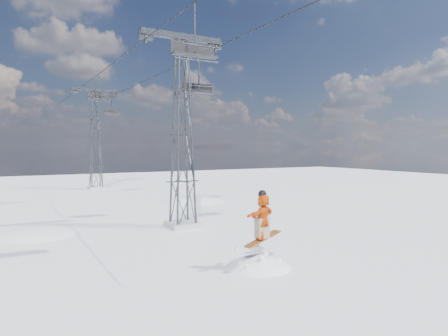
# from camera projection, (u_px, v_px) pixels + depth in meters

# --- Properties ---
(ground) EXTENTS (120.00, 120.00, 0.00)m
(ground) POSITION_uv_depth(u_px,v_px,m) (242.00, 263.00, 16.56)
(ground) COLOR white
(ground) RESTS_ON ground
(snow_terrain) EXTENTS (39.00, 37.00, 22.00)m
(snow_terrain) POSITION_uv_depth(u_px,v_px,m) (59.00, 320.00, 33.26)
(snow_terrain) COLOR white
(snow_terrain) RESTS_ON ground
(lift_tower_near) EXTENTS (5.20, 1.80, 11.43)m
(lift_tower_near) POSITION_uv_depth(u_px,v_px,m) (182.00, 136.00, 23.64)
(lift_tower_near) COLOR #999999
(lift_tower_near) RESTS_ON ground
(lift_tower_far) EXTENTS (5.20, 1.80, 11.43)m
(lift_tower_far) POSITION_uv_depth(u_px,v_px,m) (95.00, 141.00, 45.43)
(lift_tower_far) COLOR #999999
(lift_tower_far) RESTS_ON ground
(haul_cables) EXTENTS (4.46, 51.00, 0.06)m
(haul_cables) POSITION_uv_depth(u_px,v_px,m) (128.00, 75.00, 33.38)
(haul_cables) COLOR black
(haul_cables) RESTS_ON ground
(snowboarder_jump) EXTENTS (4.40, 4.40, 7.07)m
(snowboarder_jump) POSITION_uv_depth(u_px,v_px,m) (258.00, 307.00, 16.03)
(snowboarder_jump) COLOR white
(snowboarder_jump) RESTS_ON ground
(lift_chair_near) EXTENTS (2.00, 0.58, 2.48)m
(lift_chair_near) POSITION_uv_depth(u_px,v_px,m) (194.00, 51.00, 16.80)
(lift_chair_near) COLOR black
(lift_chair_near) RESTS_ON ground
(lift_chair_mid) EXTENTS (2.20, 0.63, 2.73)m
(lift_chair_mid) POSITION_uv_depth(u_px,v_px,m) (199.00, 89.00, 26.60)
(lift_chair_mid) COLOR black
(lift_chair_mid) RESTS_ON ground
(lift_chair_far) EXTENTS (1.87, 0.54, 2.31)m
(lift_chair_far) POSITION_uv_depth(u_px,v_px,m) (99.00, 97.00, 33.13)
(lift_chair_far) COLOR black
(lift_chair_far) RESTS_ON ground
(lift_chair_extra) EXTENTS (1.80, 0.52, 2.23)m
(lift_chair_extra) POSITION_uv_depth(u_px,v_px,m) (112.00, 111.00, 47.49)
(lift_chair_extra) COLOR black
(lift_chair_extra) RESTS_ON ground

